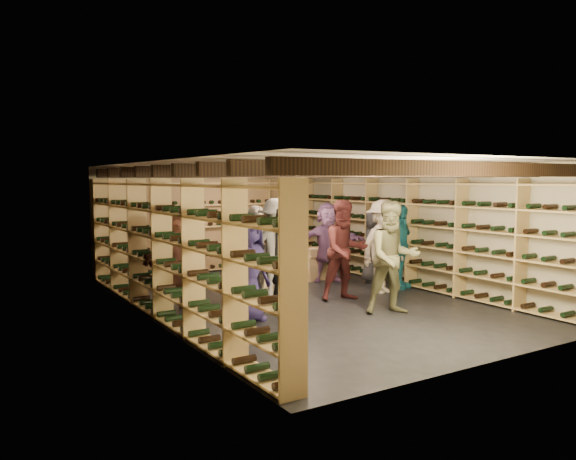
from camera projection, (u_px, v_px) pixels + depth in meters
The scene contains 23 objects.
ground at pixel (304, 300), 9.94m from camera, with size 8.00×8.00×0.00m, color black.
walls at pixel (304, 233), 9.84m from camera, with size 5.52×8.02×2.40m.
ceiling at pixel (304, 164), 9.73m from camera, with size 5.50×8.00×0.01m, color beige.
ceiling_joists at pixel (304, 172), 9.74m from camera, with size 5.40×7.12×0.18m.
wine_rack_left at pixel (162, 249), 8.51m from camera, with size 0.32×7.50×2.15m.
wine_rack_right at pixel (411, 233), 11.19m from camera, with size 0.32×7.50×2.15m.
wine_rack_back at pixel (214, 225), 13.10m from camera, with size 4.70×0.30×2.15m.
crate_stack_left at pixel (259, 272), 10.92m from camera, with size 0.55×0.42×0.68m.
crate_stack_right at pixel (314, 264), 11.92m from camera, with size 0.54×0.40×0.68m.
crate_loose at pixel (292, 280), 11.50m from camera, with size 0.50×0.33×0.17m, color tan.
person_0 at pixel (249, 259), 9.48m from camera, with size 0.78×0.51×1.60m, color black.
person_1 at pixel (287, 260), 8.93m from camera, with size 0.62×0.41×1.70m, color black.
person_2 at pixel (393, 258), 8.88m from camera, with size 0.87×0.68×1.80m, color brown.
person_3 at pixel (383, 246), 10.54m from camera, with size 1.14×0.65×1.76m, color #C2AE98.
person_4 at pixel (399, 247), 10.94m from camera, with size 0.97×0.40×1.65m, color #1C6677.
person_5 at pixel (177, 262), 9.10m from camera, with size 1.49×0.47×1.61m, color brown.
person_6 at pixel (248, 269), 8.36m from camera, with size 0.78×0.51×1.59m, color #211A46.
person_7 at pixel (258, 251), 10.19m from camera, with size 0.61×0.40×1.66m, color gray.
person_8 at pixel (345, 250), 9.88m from camera, with size 0.86×0.67×1.77m, color #4B1B1B.
person_9 at pixel (277, 250), 9.75m from camera, with size 1.17×0.67×1.81m, color #9D9790.
person_10 at pixel (244, 250), 10.66m from camera, with size 0.93×0.39×1.58m, color #26502F.
person_11 at pixel (328, 242), 11.73m from camera, with size 1.54×0.49×1.66m, color #8D5C98.
person_12 at pixel (374, 246), 11.58m from camera, with size 0.75×0.49×1.53m, color #323237.
Camera 1 is at (-5.36, -8.20, 2.13)m, focal length 35.00 mm.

